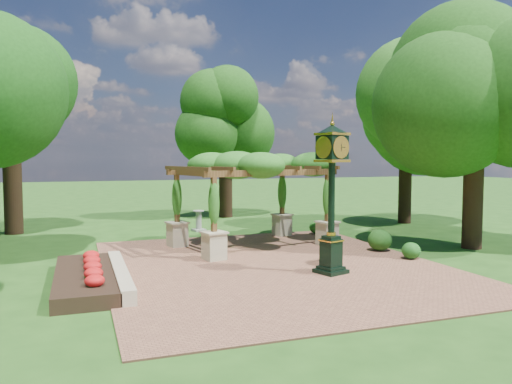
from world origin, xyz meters
name	(u,v)px	position (x,y,z in m)	size (l,w,h in m)	color
ground	(285,273)	(0.00, 0.00, 0.00)	(120.00, 120.00, 0.00)	#1E4714
brick_plaza	(272,265)	(0.00, 1.00, 0.02)	(10.00, 12.00, 0.04)	brown
border_wall	(120,275)	(-4.60, 0.50, 0.20)	(0.35, 5.00, 0.40)	#C6B793
flower_bed	(85,278)	(-5.50, 0.50, 0.18)	(1.50, 5.00, 0.36)	red
pedestal_clock	(332,184)	(1.18, -0.59, 2.59)	(1.07, 1.07, 4.33)	black
pergola	(253,170)	(0.52, 4.33, 2.90)	(6.26, 4.69, 3.53)	#C0B68E
sundial	(199,222)	(-0.47, 8.94, 0.42)	(0.64, 0.64, 0.95)	gray
shrub_front	(411,251)	(4.61, 0.30, 0.31)	(0.61, 0.61, 0.55)	#1A5317
shrub_mid	(380,240)	(4.46, 1.88, 0.42)	(0.84, 0.84, 0.76)	#1C4A15
shrub_back	(317,227)	(4.11, 6.14, 0.34)	(0.66, 0.66, 0.59)	#24641D
tree_west_far	(9,85)	(-8.31, 10.91, 6.48)	(4.48, 4.48, 9.47)	black
tree_north	(225,122)	(2.18, 13.65, 5.34)	(4.03, 4.03, 7.81)	black
tree_east_far	(407,112)	(10.11, 8.16, 5.63)	(5.01, 5.01, 8.18)	black
tree_east_near	(476,96)	(8.06, 1.33, 5.57)	(5.19, 5.19, 8.09)	#342015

